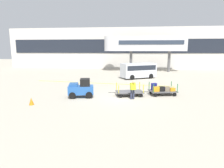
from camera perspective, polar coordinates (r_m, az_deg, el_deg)
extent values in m
plane|color=#A8A08E|center=(16.46, 2.99, -3.99)|extent=(120.00, 120.00, 0.00)
cube|color=yellow|center=(23.29, -3.20, 0.22)|extent=(16.87, 2.27, 0.01)
cube|color=beige|center=(41.95, 5.42, 10.42)|extent=(52.76, 2.40, 8.48)
cube|color=#1E232D|center=(40.70, 5.38, 11.03)|extent=(50.12, 0.12, 2.80)
cube|color=silver|center=(36.05, 11.20, 11.54)|extent=(12.40, 2.20, 2.60)
cylinder|color=silver|center=(36.18, 0.17, 11.73)|extent=(3.00, 3.00, 2.60)
cube|color=#2D3847|center=(34.92, 11.35, 11.92)|extent=(11.16, 0.08, 0.70)
cylinder|color=#59595B|center=(36.01, 5.57, 6.66)|extent=(0.50, 0.50, 3.71)
cylinder|color=#59595B|center=(36.51, 16.40, 6.35)|extent=(0.50, 0.50, 3.71)
cube|color=#2659A5|center=(16.64, -9.13, -1.72)|extent=(2.29, 1.55, 0.70)
cube|color=black|center=(16.51, -7.92, 0.51)|extent=(1.00, 1.15, 0.60)
cube|color=#225095|center=(16.59, -11.17, -0.17)|extent=(0.89, 1.07, 0.24)
cylinder|color=black|center=(17.27, -11.28, -2.55)|extent=(0.59, 0.30, 0.56)
cylinder|color=black|center=(16.26, -11.59, -3.35)|extent=(0.59, 0.30, 0.56)
cylinder|color=black|center=(17.20, -6.75, -2.47)|extent=(0.59, 0.30, 0.56)
cylinder|color=black|center=(16.19, -6.76, -3.27)|extent=(0.59, 0.30, 0.56)
cube|color=#4C4C4F|center=(17.01, 5.18, -2.30)|extent=(2.56, 1.89, 0.08)
cylinder|color=gold|center=(17.38, 1.35, -0.69)|extent=(0.06, 0.06, 0.70)
cylinder|color=gold|center=(16.13, 1.97, -1.54)|extent=(0.06, 0.06, 0.70)
cylinder|color=gold|center=(17.79, 8.12, -0.54)|extent=(0.06, 0.06, 0.70)
cylinder|color=gold|center=(16.57, 9.23, -1.36)|extent=(0.06, 0.06, 0.70)
cylinder|color=black|center=(17.48, 2.00, -2.60)|extent=(0.33, 0.17, 0.32)
cylinder|color=black|center=(16.34, 2.61, -3.52)|extent=(0.33, 0.17, 0.32)
cylinder|color=black|center=(17.81, 7.51, -2.44)|extent=(0.33, 0.17, 0.32)
cylinder|color=black|center=(16.69, 8.48, -3.33)|extent=(0.33, 0.17, 0.32)
cylinder|color=#333333|center=(16.79, 0.15, -2.50)|extent=(0.69, 0.21, 0.05)
cube|color=#4C4C4F|center=(17.85, 14.66, -2.01)|extent=(2.56, 1.89, 0.08)
cylinder|color=#237033|center=(18.03, 10.85, -0.47)|extent=(0.06, 0.06, 0.70)
cylinder|color=#237033|center=(16.82, 12.13, -1.28)|extent=(0.06, 0.06, 0.70)
cylinder|color=#237033|center=(18.76, 17.03, -0.33)|extent=(0.06, 0.06, 0.70)
cylinder|color=#237033|center=(17.61, 18.68, -1.08)|extent=(0.06, 0.06, 0.70)
cylinder|color=black|center=(18.16, 11.42, -2.32)|extent=(0.33, 0.17, 0.32)
cylinder|color=black|center=(17.06, 12.63, -3.17)|extent=(0.33, 0.17, 0.32)
cylinder|color=black|center=(18.75, 16.45, -2.14)|extent=(0.33, 0.17, 0.32)
cylinder|color=black|center=(17.69, 17.93, -2.95)|extent=(0.33, 0.17, 0.32)
cylinder|color=#333333|center=(17.38, 10.03, -2.22)|extent=(0.69, 0.21, 0.05)
cube|color=navy|center=(17.88, 12.20, -1.09)|extent=(0.51, 0.40, 0.40)
cube|color=orange|center=(17.27, 12.85, -1.46)|extent=(0.58, 0.39, 0.43)
cube|color=#726651|center=(18.05, 13.53, -1.18)|extent=(0.46, 0.38, 0.32)
cube|color=black|center=(17.42, 14.25, -1.41)|extent=(0.45, 0.29, 0.44)
cube|color=navy|center=(18.20, 15.02, -1.20)|extent=(0.55, 0.40, 0.29)
cube|color=#726651|center=(17.58, 15.87, -1.40)|extent=(0.45, 0.35, 0.43)
cube|color=#99999E|center=(18.32, 16.43, -1.21)|extent=(0.62, 0.36, 0.28)
cube|color=orange|center=(17.83, 17.29, -1.54)|extent=(0.52, 0.43, 0.29)
cube|color=navy|center=(17.82, 12.24, -0.11)|extent=(0.52, 0.41, 0.22)
cylinder|color=#2D334C|center=(15.87, 5.67, -3.04)|extent=(0.16, 0.16, 0.82)
cylinder|color=#2D334C|center=(15.94, 6.34, -2.99)|extent=(0.16, 0.16, 0.82)
cube|color=#D1E51E|center=(15.67, 6.18, -0.69)|extent=(0.53, 0.54, 0.61)
sphere|color=tan|center=(15.50, 6.37, 0.56)|extent=(0.22, 0.22, 0.22)
cube|color=silver|center=(27.39, 7.76, 4.05)|extent=(5.11, 4.02, 1.90)
cube|color=#1E232D|center=(27.35, 7.78, 4.88)|extent=(4.80, 3.87, 0.64)
cylinder|color=black|center=(26.00, 5.87, 1.97)|extent=(0.71, 0.54, 0.68)
cylinder|color=black|center=(27.54, 11.31, 2.28)|extent=(0.71, 0.54, 0.68)
cone|color=orange|center=(15.41, -22.62, -4.70)|extent=(0.36, 0.36, 0.55)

